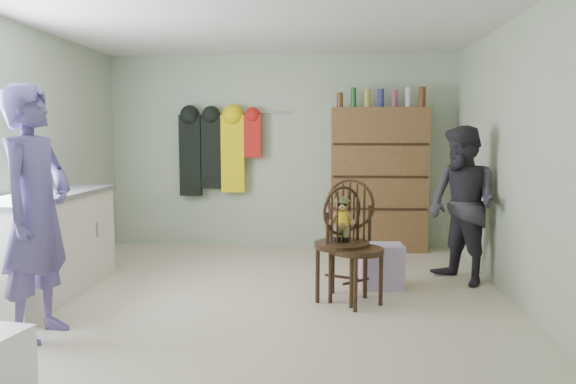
# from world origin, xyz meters

# --- Properties ---
(ground_plane) EXTENTS (5.00, 5.00, 0.00)m
(ground_plane) POSITION_xyz_m (0.00, 0.00, 0.00)
(ground_plane) COLOR beige
(ground_plane) RESTS_ON ground
(room_walls) EXTENTS (5.00, 5.00, 5.00)m
(room_walls) POSITION_xyz_m (0.00, 0.53, 1.58)
(room_walls) COLOR #B4C2A2
(room_walls) RESTS_ON ground
(counter) EXTENTS (0.64, 1.86, 0.94)m
(counter) POSITION_xyz_m (-1.95, 0.00, 0.47)
(counter) COLOR silver
(counter) RESTS_ON ground
(chair_front) EXTENTS (0.63, 0.63, 1.08)m
(chair_front) POSITION_xyz_m (0.76, 0.10, 0.61)
(chair_front) COLOR black
(chair_front) RESTS_ON ground
(chair_far) EXTENTS (0.64, 0.64, 1.02)m
(chair_far) POSITION_xyz_m (0.82, -0.01, 0.55)
(chair_far) COLOR black
(chair_far) RESTS_ON ground
(striped_bag) EXTENTS (0.42, 0.33, 0.42)m
(striped_bag) POSITION_xyz_m (1.13, 0.49, 0.21)
(striped_bag) COLOR pink
(striped_bag) RESTS_ON ground
(person_left) EXTENTS (0.50, 0.70, 1.82)m
(person_left) POSITION_xyz_m (-1.47, -0.99, 0.91)
(person_left) COLOR #554B89
(person_left) RESTS_ON ground
(person_right) EXTENTS (0.89, 0.95, 1.56)m
(person_right) POSITION_xyz_m (1.93, 0.74, 0.78)
(person_right) COLOR #2D2B33
(person_right) RESTS_ON ground
(dresser) EXTENTS (1.20, 0.39, 2.05)m
(dresser) POSITION_xyz_m (1.25, 2.30, 0.91)
(dresser) COLOR brown
(dresser) RESTS_ON ground
(coat_rack) EXTENTS (1.42, 0.12, 1.09)m
(coat_rack) POSITION_xyz_m (-0.83, 2.38, 1.25)
(coat_rack) COLOR #99999E
(coat_rack) RESTS_ON ground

